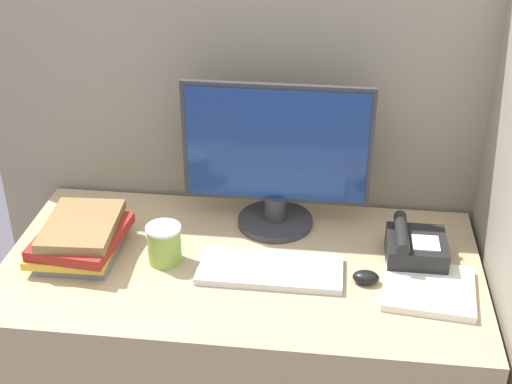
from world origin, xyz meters
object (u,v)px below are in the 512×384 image
mouse (366,277)px  monitor (276,162)px  coffee_cup (164,244)px  keyboard (270,270)px  desk_telephone (415,249)px  book_stack (81,238)px

mouse → monitor: bearing=135.0°
coffee_cup → mouse: bearing=-3.4°
keyboard → mouse: (0.26, -0.01, 0.01)m
desk_telephone → keyboard: bearing=-165.6°
mouse → desk_telephone: desk_telephone is taller
monitor → book_stack: (-0.53, -0.23, -0.16)m
monitor → keyboard: monitor is taller
coffee_cup → book_stack: coffee_cup is taller
coffee_cup → book_stack: 0.25m
monitor → coffee_cup: (-0.29, -0.24, -0.15)m
monitor → desk_telephone: monitor is taller
mouse → keyboard: bearing=177.0°
coffee_cup → desk_telephone: 0.70m
monitor → mouse: (0.27, -0.27, -0.19)m
monitor → mouse: bearing=-45.0°
mouse → coffee_cup: bearing=176.6°
coffee_cup → monitor: bearing=39.6°
monitor → keyboard: bearing=-87.5°
monitor → book_stack: monitor is taller
desk_telephone → coffee_cup: bearing=-173.3°
monitor → coffee_cup: bearing=-140.4°
monitor → coffee_cup: monitor is taller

